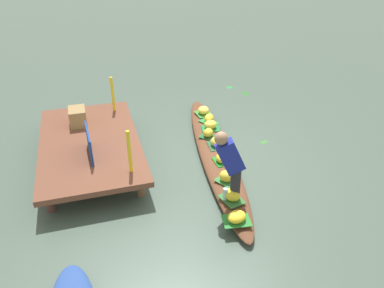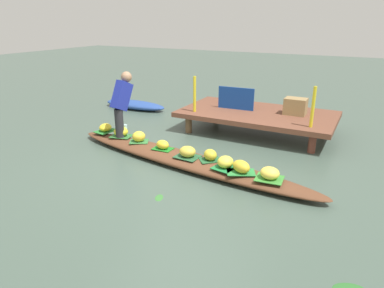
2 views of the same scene
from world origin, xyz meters
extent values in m
plane|color=#425549|center=(0.00, 0.00, 0.00)|extent=(40.00, 40.00, 0.00)
cube|color=brown|center=(0.53, 2.30, 0.39)|extent=(3.20, 1.80, 0.10)
cylinder|color=brown|center=(-0.75, 1.58, 0.17)|extent=(0.14, 0.14, 0.34)
cylinder|color=brown|center=(1.81, 1.58, 0.17)|extent=(0.14, 0.14, 0.34)
cylinder|color=brown|center=(-0.75, 3.02, 0.17)|extent=(0.14, 0.14, 0.34)
cylinder|color=brown|center=(1.81, 3.02, 0.17)|extent=(0.14, 0.14, 0.34)
ellipsoid|color=brown|center=(0.00, 0.00, 0.09)|extent=(4.92, 1.29, 0.18)
cube|color=#265532|center=(0.12, -0.06, 0.19)|extent=(0.41, 0.35, 0.01)
ellipsoid|color=gold|center=(0.12, -0.06, 0.28)|extent=(0.30, 0.27, 0.18)
cube|color=#2E6730|center=(-1.51, 0.26, 0.19)|extent=(0.45, 0.38, 0.01)
ellipsoid|color=yellow|center=(-1.51, 0.26, 0.28)|extent=(0.33, 0.30, 0.18)
cube|color=#2B813A|center=(1.11, -0.24, 0.19)|extent=(0.48, 0.42, 0.01)
ellipsoid|color=gold|center=(1.11, -0.24, 0.28)|extent=(0.35, 0.31, 0.19)
cube|color=#297B31|center=(-1.99, 0.37, 0.19)|extent=(0.36, 0.45, 0.01)
ellipsoid|color=yellow|center=(-1.99, 0.37, 0.26)|extent=(0.32, 0.36, 0.15)
cube|color=#1C7621|center=(-0.43, 0.05, 0.19)|extent=(0.35, 0.25, 0.01)
ellipsoid|color=yellow|center=(-0.43, 0.05, 0.26)|extent=(0.28, 0.23, 0.15)
cube|color=#23582F|center=(0.51, -0.02, 0.19)|extent=(0.42, 0.41, 0.01)
ellipsoid|color=gold|center=(0.51, -0.02, 0.28)|extent=(0.31, 0.30, 0.18)
cube|color=#347639|center=(-1.02, 0.17, 0.19)|extent=(0.42, 0.40, 0.01)
ellipsoid|color=yellow|center=(-1.02, 0.17, 0.28)|extent=(0.32, 0.32, 0.20)
cube|color=#398531|center=(1.54, -0.25, 0.19)|extent=(0.41, 0.36, 0.01)
ellipsoid|color=#F9D74C|center=(1.54, -0.25, 0.27)|extent=(0.29, 0.27, 0.17)
cube|color=#1E7639|center=(0.83, -0.17, 0.19)|extent=(0.38, 0.42, 0.01)
ellipsoid|color=yellow|center=(0.83, -0.17, 0.28)|extent=(0.26, 0.28, 0.18)
cylinder|color=#28282D|center=(-1.49, 0.21, 0.46)|extent=(0.16, 0.16, 0.55)
cube|color=navy|center=(-1.47, 0.31, 0.97)|extent=(0.24, 0.49, 0.59)
sphere|color=#9E7556|center=(-1.45, 0.46, 1.30)|extent=(0.20, 0.20, 0.20)
cylinder|color=#AED9DD|center=(-1.48, 0.36, 0.29)|extent=(0.07, 0.07, 0.21)
cube|color=navy|center=(0.03, 2.30, 0.68)|extent=(0.80, 0.07, 0.48)
cylinder|color=yellow|center=(-0.67, 1.70, 0.82)|extent=(0.06, 0.06, 0.75)
cylinder|color=yellow|center=(1.73, 1.70, 0.82)|extent=(0.06, 0.06, 0.75)
cube|color=#94784B|center=(1.28, 2.46, 0.61)|extent=(0.44, 0.32, 0.34)
ellipsoid|color=#2A843A|center=(3.26, -1.55, 0.00)|extent=(0.17, 0.19, 0.01)
ellipsoid|color=#2B672A|center=(2.74, -1.80, 0.00)|extent=(0.34, 0.28, 0.01)
ellipsoid|color=#367331|center=(0.27, -1.16, 0.00)|extent=(0.18, 0.22, 0.01)
camera|label=1|loc=(-5.95, 2.21, 4.04)|focal=36.15mm
camera|label=2|loc=(2.64, -4.69, 2.33)|focal=32.43mm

